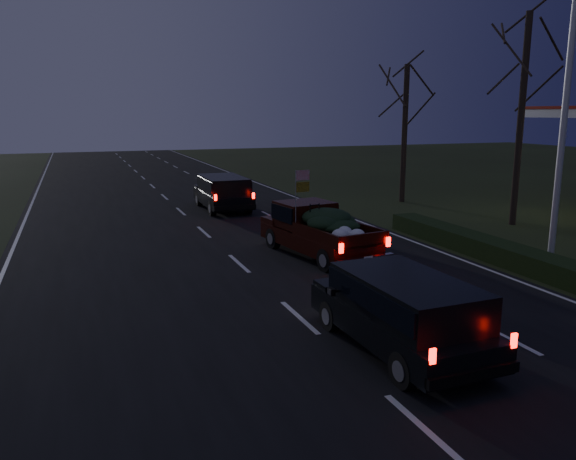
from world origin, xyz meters
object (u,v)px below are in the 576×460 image
object	(u,v)px
light_pole	(568,83)
lead_suv	(223,189)
rear_suv	(403,306)
pickup_truck	(318,227)

from	to	relation	value
light_pole	lead_suv	bearing A→B (deg)	120.46
lead_suv	light_pole	bearing A→B (deg)	-58.95
lead_suv	rear_suv	world-z (taller)	lead_suv
lead_suv	rear_suv	size ratio (longest dim) A/B	1.06
pickup_truck	lead_suv	world-z (taller)	pickup_truck
light_pole	rear_suv	distance (m)	10.46
lead_suv	rear_suv	bearing A→B (deg)	-92.16
pickup_truck	lead_suv	distance (m)	9.68
light_pole	lead_suv	distance (m)	15.44
rear_suv	pickup_truck	bearing A→B (deg)	77.17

